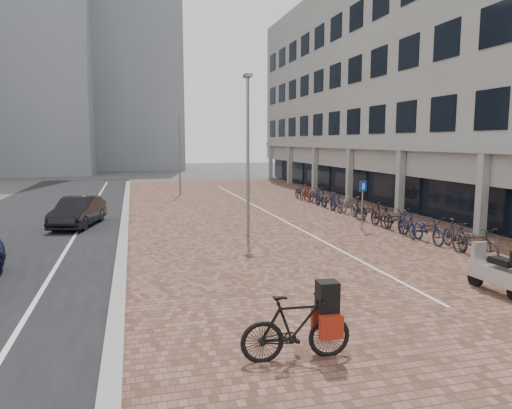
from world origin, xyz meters
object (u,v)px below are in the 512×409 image
object	(u,v)px
car_dark	(78,212)
parking_sign	(363,198)
hero_bike	(296,327)
scooter_front	(497,270)

from	to	relation	value
car_dark	parking_sign	xyz separation A→B (m)	(11.77, -4.10, 0.73)
hero_bike	parking_sign	xyz separation A→B (m)	(6.71, 10.70, 0.78)
car_dark	scooter_front	size ratio (longest dim) A/B	2.23
hero_bike	parking_sign	size ratio (longest dim) A/B	0.94
scooter_front	parking_sign	bearing A→B (deg)	81.91
parking_sign	scooter_front	bearing A→B (deg)	-119.35
car_dark	parking_sign	bearing A→B (deg)	-6.29
scooter_front	parking_sign	distance (m)	8.61
car_dark	hero_bike	size ratio (longest dim) A/B	2.02
scooter_front	hero_bike	bearing A→B (deg)	-163.49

